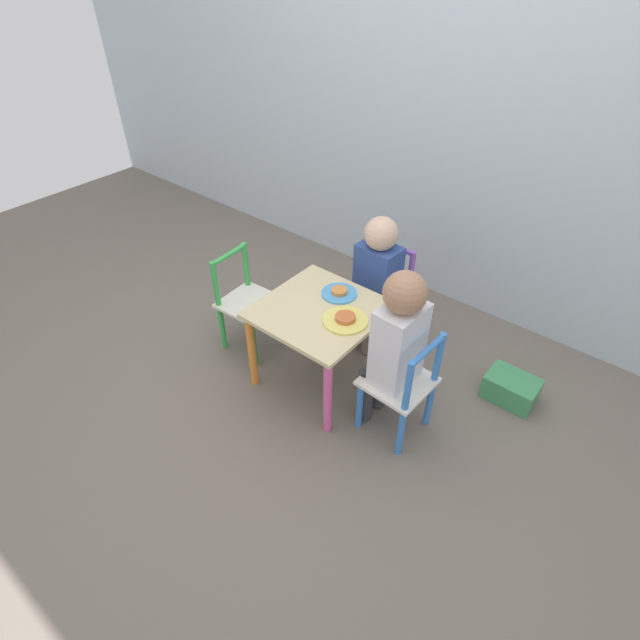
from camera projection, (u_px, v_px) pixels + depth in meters
ground_plane at (320, 377)px, 2.43m from camera, size 6.00×6.00×0.00m
house_wall at (464, 45)px, 2.23m from camera, size 6.00×0.06×2.60m
kids_table at (320, 321)px, 2.21m from camera, size 0.51×0.51×0.42m
chair_blue at (402, 387)px, 2.03m from camera, size 0.27×0.27×0.52m
chair_purple at (381, 296)px, 2.53m from camera, size 0.28×0.28×0.52m
chair_green at (246, 303)px, 2.47m from camera, size 0.27×0.27×0.52m
child_right at (395, 341)px, 1.93m from camera, size 0.22×0.21×0.78m
child_back at (376, 273)px, 2.38m from camera, size 0.21×0.22×0.70m
plate_right at (345, 319)px, 2.09m from camera, size 0.19×0.19×0.03m
plate_back at (339, 293)px, 2.24m from camera, size 0.16×0.16×0.03m
storage_bin at (511, 388)px, 2.29m from camera, size 0.23×0.16×0.12m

